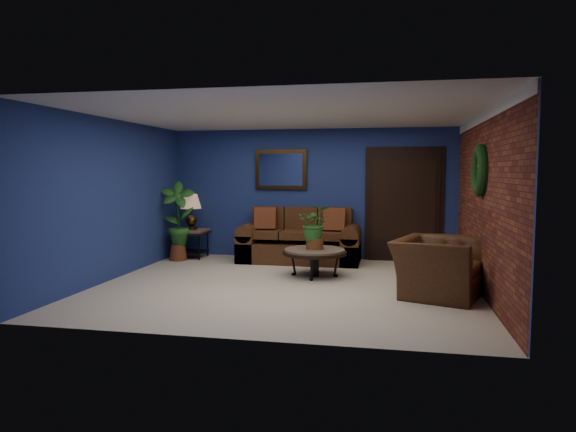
% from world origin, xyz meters
% --- Properties ---
extents(floor, '(5.50, 5.50, 0.00)m').
position_xyz_m(floor, '(0.00, 0.00, 0.00)').
color(floor, beige).
rests_on(floor, ground).
extents(wall_back, '(5.50, 0.04, 2.50)m').
position_xyz_m(wall_back, '(0.00, 2.50, 1.25)').
color(wall_back, navy).
rests_on(wall_back, ground).
extents(wall_left, '(0.04, 5.00, 2.50)m').
position_xyz_m(wall_left, '(-2.75, 0.00, 1.25)').
color(wall_left, navy).
rests_on(wall_left, ground).
extents(wall_right_brick, '(0.04, 5.00, 2.50)m').
position_xyz_m(wall_right_brick, '(2.75, 0.00, 1.25)').
color(wall_right_brick, brown).
rests_on(wall_right_brick, ground).
extents(ceiling, '(5.50, 5.00, 0.02)m').
position_xyz_m(ceiling, '(0.00, 0.00, 2.50)').
color(ceiling, silver).
rests_on(ceiling, wall_back).
extents(crown_molding, '(0.03, 5.00, 0.14)m').
position_xyz_m(crown_molding, '(2.72, 0.00, 2.43)').
color(crown_molding, white).
rests_on(crown_molding, wall_right_brick).
extents(wall_mirror, '(1.02, 0.06, 0.77)m').
position_xyz_m(wall_mirror, '(-0.60, 2.46, 1.72)').
color(wall_mirror, '#3F2A10').
rests_on(wall_mirror, wall_back).
extents(closet_door, '(1.44, 0.06, 2.18)m').
position_xyz_m(closet_door, '(1.75, 2.47, 1.05)').
color(closet_door, black).
rests_on(closet_door, wall_back).
extents(wreath, '(0.16, 0.72, 0.72)m').
position_xyz_m(wreath, '(2.69, 0.05, 1.70)').
color(wreath, black).
rests_on(wreath, wall_right_brick).
extents(sofa, '(2.24, 0.97, 1.01)m').
position_xyz_m(sofa, '(-0.15, 2.08, 0.33)').
color(sofa, '#4D2A16').
rests_on(sofa, ground).
extents(coffee_table, '(1.03, 1.03, 0.44)m').
position_xyz_m(coffee_table, '(0.32, 0.75, 0.38)').
color(coffee_table, '#56504B').
rests_on(coffee_table, ground).
extents(end_table, '(0.61, 0.61, 0.56)m').
position_xyz_m(end_table, '(-2.30, 2.05, 0.43)').
color(end_table, '#56504B').
rests_on(end_table, ground).
extents(table_lamp, '(0.40, 0.40, 0.67)m').
position_xyz_m(table_lamp, '(-2.30, 2.05, 0.99)').
color(table_lamp, '#3F2A10').
rests_on(table_lamp, end_table).
extents(side_chair, '(0.52, 0.52, 1.02)m').
position_xyz_m(side_chair, '(0.35, 2.12, 0.58)').
color(side_chair, '#502A17').
rests_on(side_chair, ground).
extents(armchair, '(1.39, 1.48, 0.78)m').
position_xyz_m(armchair, '(2.15, -0.21, 0.39)').
color(armchair, '#4D2A16').
rests_on(armchair, ground).
extents(coffee_plant, '(0.59, 0.53, 0.71)m').
position_xyz_m(coffee_plant, '(0.32, 0.75, 0.83)').
color(coffee_plant, brown).
rests_on(coffee_plant, coffee_table).
extents(floor_plant, '(0.39, 0.35, 0.75)m').
position_xyz_m(floor_plant, '(2.35, 0.45, 0.38)').
color(floor_plant, brown).
rests_on(floor_plant, ground).
extents(tall_plant, '(0.77, 0.64, 1.51)m').
position_xyz_m(tall_plant, '(-2.45, 1.74, 0.82)').
color(tall_plant, brown).
rests_on(tall_plant, ground).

